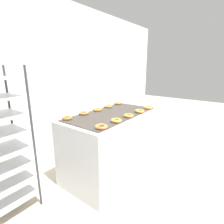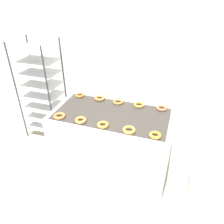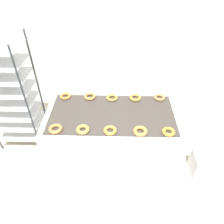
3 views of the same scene
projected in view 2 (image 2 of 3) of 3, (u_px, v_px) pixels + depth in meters
The scene contains 15 objects.
ground_plane at pixel (95, 205), 2.62m from camera, with size 14.00×14.00×0.00m, color #B2A893.
wall_back at pixel (140, 44), 3.60m from camera, with size 8.00×0.05×2.80m.
fryer_machine at pixel (112, 143), 2.90m from camera, with size 1.48×0.78×0.92m.
baking_rack_cart at pixel (42, 90), 3.46m from camera, with size 0.59×0.49×1.59m.
glaze_bin at pixel (201, 186), 2.66m from camera, with size 0.29×0.28×0.34m.
donut_near_leftmost at pixel (59, 116), 2.57m from camera, with size 0.14×0.14×0.04m, color #BD6E39.
donut_near_left at pixel (81, 120), 2.49m from camera, with size 0.14×0.14×0.04m, color #AF8039.
donut_near_center at pixel (103, 125), 2.42m from camera, with size 0.13×0.13×0.04m, color #AB7833.
donut_near_right at pixel (129, 130), 2.33m from camera, with size 0.14×0.14×0.04m, color #B07C39.
donut_near_rightmost at pixel (155, 135), 2.26m from camera, with size 0.13×0.13×0.04m, color #B2792C.
donut_far_leftmost at pixel (80, 95), 3.03m from camera, with size 0.13×0.13×0.03m, color #B5692E.
donut_far_left at pixel (100, 98), 2.95m from camera, with size 0.14×0.14×0.04m, color #A6703A.
donut_far_center at pixel (118, 102), 2.87m from camera, with size 0.14×0.14×0.03m, color #B57632.
donut_far_right at pixel (139, 105), 2.80m from camera, with size 0.14×0.14×0.03m, color #B37733.
donut_far_rightmost at pixel (162, 108), 2.73m from camera, with size 0.13×0.13×0.03m, color #B16B3E.
Camera 2 is at (0.71, -1.50, 2.33)m, focal length 35.00 mm.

